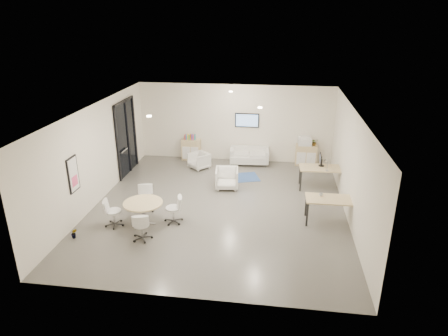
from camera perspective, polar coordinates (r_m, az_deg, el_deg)
room_shell at (r=12.36m, az=-0.77°, el=1.12°), size 9.60×10.60×4.80m
glass_door at (r=15.71m, az=-13.80°, el=4.55°), size 0.09×1.90×2.85m
artwork at (r=12.20m, az=-20.75°, el=-0.87°), size 0.05×0.54×1.04m
wall_tv at (r=16.50m, az=3.31°, el=6.82°), size 0.98×0.06×0.58m
ceiling_spots at (r=12.74m, az=-1.13°, el=9.13°), size 3.14×4.14×0.03m
sideboard_left at (r=17.03m, az=-4.69°, el=2.64°), size 0.79×0.41×0.88m
sideboard_right at (r=16.68m, az=11.62°, el=1.83°), size 0.86×0.42×0.86m
books at (r=16.87m, az=-4.88°, el=4.43°), size 0.46×0.14×0.22m
printer at (r=16.50m, az=11.47°, el=3.82°), size 0.54×0.45×0.37m
loveseat at (r=16.56m, az=3.62°, el=1.69°), size 1.64×0.91×0.59m
blue_rug at (r=15.20m, az=2.27°, el=-1.39°), size 1.63×1.34×0.01m
armchair_left at (r=16.05m, az=-3.58°, el=1.17°), size 0.94×0.94×0.71m
armchair_right at (r=14.17m, az=0.41°, el=-1.36°), size 0.87×0.82×0.81m
desk_rear at (r=14.43m, az=13.76°, el=-0.23°), size 1.57×0.84×0.80m
desk_front at (r=12.18m, az=15.08°, el=-4.58°), size 1.50×0.76×0.78m
monitor at (r=14.46m, az=13.65°, el=1.17°), size 0.20×0.50×0.44m
round_table at (r=11.95m, az=-11.48°, el=-5.20°), size 1.15×1.15×0.70m
meeting_chairs at (r=12.04m, az=-11.41°, el=-6.09°), size 2.38×2.38×0.82m
plant_cabinet at (r=16.52m, az=12.80°, el=3.52°), size 0.31×0.33×0.22m
plant_floor at (r=12.01m, az=-20.59°, el=-9.06°), size 0.24×0.33×0.13m
cup at (r=12.21m, az=13.70°, el=-3.66°), size 0.14×0.13×0.11m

